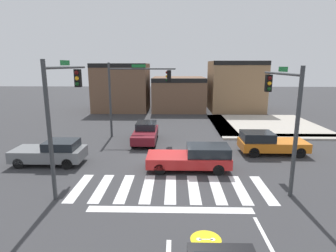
{
  "coord_description": "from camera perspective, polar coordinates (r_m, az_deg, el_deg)",
  "views": [
    {
      "loc": [
        0.16,
        -16.8,
        5.78
      ],
      "look_at": [
        -0.26,
        1.38,
        1.77
      ],
      "focal_mm": 29.62,
      "sensor_mm": 36.0,
      "label": 1
    }
  ],
  "objects": [
    {
      "name": "traffic_signal_southeast",
      "position": [
        14.55,
        22.55,
        4.43
      ],
      "size": [
        0.32,
        4.78,
        5.76
      ],
      "rotation": [
        0.0,
        0.0,
        1.57
      ],
      "color": "#383A3D",
      "rests_on": "ground_plane"
    },
    {
      "name": "traffic_signal_northwest",
      "position": [
        22.37,
        -6.81,
        8.09
      ],
      "size": [
        5.34,
        0.32,
        5.98
      ],
      "color": "#383A3D",
      "rests_on": "ground_plane"
    },
    {
      "name": "car_orange",
      "position": [
        19.58,
        19.97,
        -3.26
      ],
      "size": [
        4.3,
        1.92,
        1.46
      ],
      "color": "orange",
      "rests_on": "ground_plane"
    },
    {
      "name": "ground_plane",
      "position": [
        17.77,
        0.75,
        -6.56
      ],
      "size": [
        120.0,
        120.0,
        0.0
      ],
      "primitive_type": "plane",
      "color": "#353538"
    },
    {
      "name": "curb_corner_northeast",
      "position": [
        28.1,
        18.56,
        0.05
      ],
      "size": [
        10.0,
        10.6,
        0.15
      ],
      "color": "#B2AA9E",
      "rests_on": "ground_plane"
    },
    {
      "name": "car_red",
      "position": [
        15.75,
        5.31,
        -6.41
      ],
      "size": [
        4.64,
        1.92,
        1.39
      ],
      "rotation": [
        0.0,
        0.0,
        3.14
      ],
      "color": "red",
      "rests_on": "ground_plane"
    },
    {
      "name": "crosswalk_near",
      "position": [
        13.59,
        0.55,
        -12.72
      ],
      "size": [
        9.33,
        3.17,
        0.01
      ],
      "color": "silver",
      "rests_on": "ground_plane"
    },
    {
      "name": "car_maroon",
      "position": [
        21.31,
        -4.62,
        -1.36
      ],
      "size": [
        1.71,
        4.36,
        1.43
      ],
      "rotation": [
        0.0,
        0.0,
        -1.57
      ],
      "color": "maroon",
      "rests_on": "ground_plane"
    },
    {
      "name": "traffic_signal_southwest",
      "position": [
        13.96,
        -20.72,
        5.16
      ],
      "size": [
        0.32,
        5.15,
        6.02
      ],
      "rotation": [
        0.0,
        0.0,
        1.57
      ],
      "color": "#383A3D",
      "rests_on": "ground_plane"
    },
    {
      "name": "bike_detector_marking",
      "position": [
        10.22,
        7.79,
        -22.11
      ],
      "size": [
        1.06,
        1.06,
        0.01
      ],
      "color": "yellow",
      "rests_on": "ground_plane"
    },
    {
      "name": "car_gray",
      "position": [
        17.92,
        -22.82,
        -4.99
      ],
      "size": [
        4.11,
        1.87,
        1.43
      ],
      "rotation": [
        0.0,
        0.0,
        3.14
      ],
      "color": "slate",
      "rests_on": "ground_plane"
    },
    {
      "name": "storefront_row",
      "position": [
        36.16,
        2.42,
        7.72
      ],
      "size": [
        21.23,
        7.03,
        6.28
      ],
      "color": "brown",
      "rests_on": "ground_plane"
    }
  ]
}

